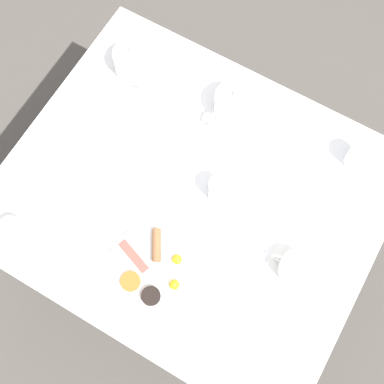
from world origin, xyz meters
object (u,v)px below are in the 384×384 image
breakfast_plate (155,271)px  teapot_near (134,61)px  napkin_folded (36,175)px  fork_by_plate (318,211)px  water_glass_tall (220,189)px  creamer_jug (12,229)px  knife_by_plate (149,154)px  teapot_far (234,104)px  teacup_with_saucer_left (295,269)px  water_glass_short (358,156)px

breakfast_plate → teapot_near: 0.65m
napkin_folded → fork_by_plate: (-0.76, -0.31, -0.00)m
water_glass_tall → napkin_folded: size_ratio=0.58×
creamer_jug → knife_by_plate: size_ratio=0.46×
teapot_far → teacup_with_saucer_left: size_ratio=1.25×
breakfast_plate → teapot_near: teapot_near is taller
teapot_near → water_glass_short: 0.73m
teapot_near → water_glass_short: teapot_near is taller
water_glass_tall → fork_by_plate: (-0.27, -0.10, -0.04)m
teacup_with_saucer_left → napkin_folded: (0.77, 0.12, -0.03)m
teapot_far → breakfast_plate: bearing=-152.9°
fork_by_plate → water_glass_short: bearing=-98.0°
teapot_near → water_glass_tall: teapot_near is taller
water_glass_tall → fork_by_plate: size_ratio=0.46×
teacup_with_saucer_left → fork_by_plate: bearing=-85.5°
teapot_near → fork_by_plate: teapot_near is taller
teapot_far → water_glass_tall: bearing=-138.1°
napkin_folded → knife_by_plate: (-0.25, -0.22, -0.00)m
teapot_far → water_glass_short: 0.39m
teapot_near → teacup_with_saucer_left: (-0.71, 0.32, -0.02)m
water_glass_tall → creamer_jug: size_ratio=0.97×
teapot_far → water_glass_short: (-0.39, -0.03, -0.00)m
teapot_near → fork_by_plate: 0.71m
breakfast_plate → napkin_folded: bearing=-8.9°
creamer_jug → knife_by_plate: 0.44m
teapot_near → knife_by_plate: (-0.19, 0.23, -0.04)m
teacup_with_saucer_left → water_glass_short: (-0.01, -0.38, 0.01)m
creamer_jug → knife_by_plate: bearing=-117.1°
breakfast_plate → teacup_with_saucer_left: (-0.33, -0.19, 0.02)m
breakfast_plate → creamer_jug: creamer_jug is taller
teapot_near → napkin_folded: teapot_near is taller
breakfast_plate → teacup_with_saucer_left: teacup_with_saucer_left is taller
breakfast_plate → water_glass_tall: 0.29m
water_glass_tall → napkin_folded: bearing=23.7°
napkin_folded → water_glass_tall: bearing=-156.3°
teacup_with_saucer_left → creamer_jug: (0.72, 0.29, 0.00)m
teacup_with_saucer_left → teapot_far: bearing=-42.8°
teapot_near → breakfast_plate: bearing=171.4°
teapot_far → water_glass_short: teapot_far is taller
water_glass_tall → water_glass_short: bearing=-135.6°
teacup_with_saucer_left → water_glass_tall: size_ratio=1.82×
teacup_with_saucer_left → teapot_near: bearing=-24.5°
creamer_jug → napkin_folded: (0.05, -0.17, -0.03)m
knife_by_plate → water_glass_short: bearing=-152.2°
teapot_near → teapot_far: bearing=-131.2°
fork_by_plate → teapot_near: bearing=-11.0°
napkin_folded → knife_by_plate: napkin_folded is taller
napkin_folded → fork_by_plate: 0.82m
water_glass_tall → water_glass_short: size_ratio=0.98×
breakfast_plate → teapot_far: teapot_far is taller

